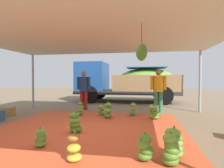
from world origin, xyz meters
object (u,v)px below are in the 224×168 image
at_px(banana_bunch_0, 80,109).
at_px(worker_0, 158,88).
at_px(banana_bunch_6, 174,143).
at_px(worker_1, 84,87).
at_px(banana_bunch_10, 41,138).
at_px(banana_bunch_1, 108,111).
at_px(cargo_truck_main, 125,81).
at_px(banana_bunch_7, 133,110).
at_px(banana_bunch_3, 75,123).
at_px(crate_0, 8,111).
at_px(banana_bunch_9, 154,113).
at_px(banana_bunch_8, 145,148).
at_px(banana_bunch_2, 74,149).
at_px(banana_bunch_4, 101,110).
at_px(banana_bunch_11, 171,151).

distance_m(banana_bunch_0, worker_0, 3.27).
xyz_separation_m(banana_bunch_6, worker_1, (-3.20, 4.53, 0.77)).
bearing_deg(worker_0, banana_bunch_10, -120.99).
xyz_separation_m(banana_bunch_1, cargo_truck_main, (0.09, 4.91, 1.01)).
bearing_deg(banana_bunch_7, banana_bunch_3, -118.77).
bearing_deg(banana_bunch_10, banana_bunch_6, -0.41).
xyz_separation_m(banana_bunch_7, crate_0, (-4.62, -0.80, -0.06)).
bearing_deg(banana_bunch_9, banana_bunch_7, 150.19).
height_order(banana_bunch_0, worker_1, worker_1).
bearing_deg(banana_bunch_8, banana_bunch_0, 124.69).
xyz_separation_m(banana_bunch_1, banana_bunch_2, (0.10, -3.39, -0.04)).
height_order(banana_bunch_1, crate_0, banana_bunch_1).
bearing_deg(banana_bunch_4, banana_bunch_0, -170.80).
bearing_deg(cargo_truck_main, banana_bunch_7, -80.34).
relative_size(banana_bunch_7, worker_1, 0.30).
height_order(banana_bunch_9, banana_bunch_10, banana_bunch_9).
relative_size(banana_bunch_0, worker_1, 0.32).
bearing_deg(cargo_truck_main, banana_bunch_6, -77.99).
height_order(banana_bunch_1, banana_bunch_4, banana_bunch_1).
distance_m(banana_bunch_2, banana_bunch_6, 1.72).
relative_size(worker_0, crate_0, 3.87).
distance_m(banana_bunch_4, crate_0, 3.51).
distance_m(banana_bunch_9, worker_1, 3.46).
relative_size(banana_bunch_2, worker_0, 0.29).
bearing_deg(banana_bunch_4, banana_bunch_3, -93.75).
bearing_deg(banana_bunch_1, cargo_truck_main, 88.96).
xyz_separation_m(banana_bunch_7, banana_bunch_8, (0.43, -3.73, -0.00)).
bearing_deg(cargo_truck_main, banana_bunch_11, -79.15).
bearing_deg(banana_bunch_2, banana_bunch_10, 150.59).
xyz_separation_m(banana_bunch_4, crate_0, (-3.44, -0.66, -0.03)).
xyz_separation_m(banana_bunch_6, banana_bunch_8, (-0.49, -0.25, -0.02)).
xyz_separation_m(banana_bunch_0, worker_0, (2.96, 1.17, 0.78)).
bearing_deg(banana_bunch_7, banana_bunch_2, -100.27).
bearing_deg(banana_bunch_8, worker_0, 83.08).
bearing_deg(banana_bunch_4, cargo_truck_main, 84.38).
bearing_deg(banana_bunch_3, banana_bunch_9, 43.56).
bearing_deg(banana_bunch_2, crate_0, 140.86).
bearing_deg(banana_bunch_7, banana_bunch_4, -173.07).
bearing_deg(cargo_truck_main, worker_1, -115.17).
distance_m(banana_bunch_9, cargo_truck_main, 5.09).
xyz_separation_m(banana_bunch_11, crate_0, (-5.45, 3.04, -0.09)).
height_order(banana_bunch_2, banana_bunch_7, banana_bunch_7).
height_order(banana_bunch_8, banana_bunch_10, banana_bunch_8).
bearing_deg(worker_0, cargo_truck_main, 116.79).
bearing_deg(banana_bunch_6, banana_bunch_11, -105.12).
relative_size(banana_bunch_1, banana_bunch_11, 1.06).
height_order(banana_bunch_4, banana_bunch_8, banana_bunch_8).
xyz_separation_m(banana_bunch_7, worker_1, (-2.27, 1.04, 0.79)).
relative_size(banana_bunch_1, banana_bunch_10, 1.40).
relative_size(banana_bunch_4, banana_bunch_6, 0.80).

